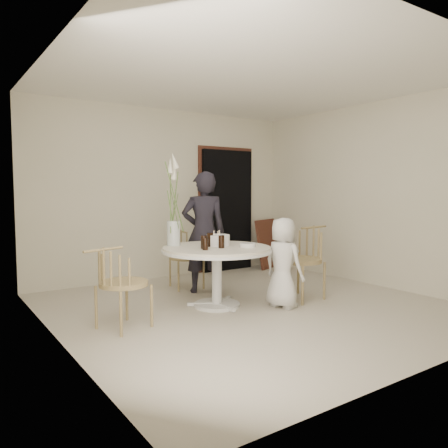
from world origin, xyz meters
TOP-DOWN VIEW (x-y plane):
  - ground at (0.00, 0.00)m, footprint 4.50×4.50m
  - room_shell at (0.00, 0.00)m, footprint 4.50×4.50m
  - doorway at (1.15, 2.19)m, footprint 1.00×0.10m
  - door_trim at (1.15, 2.23)m, footprint 1.12×0.03m
  - table at (-0.35, 0.25)m, footprint 1.33×1.33m
  - picture_frame at (1.89, 1.95)m, footprint 0.69×0.43m
  - chair_far at (-0.13, 1.46)m, footprint 0.50×0.53m
  - chair_right at (0.87, -0.05)m, footprint 0.60×0.56m
  - chair_left at (-1.71, 0.06)m, footprint 0.60×0.57m
  - girl at (-0.08, 0.99)m, footprint 0.72×0.61m
  - boy at (0.28, -0.23)m, footprint 0.43×0.58m
  - birthday_cake at (-0.28, 0.32)m, footprint 0.28×0.28m
  - cola_tumbler_a at (-0.61, 0.09)m, footprint 0.08×0.08m
  - cola_tumbler_b at (-0.37, 0.12)m, footprint 0.07×0.07m
  - cola_tumbler_c at (-0.57, 0.18)m, footprint 0.10×0.10m
  - cola_tumbler_d at (-0.40, 0.32)m, footprint 0.10×0.10m
  - plate_stack at (-0.05, 0.03)m, footprint 0.22×0.22m
  - flower_vase at (-0.72, 0.66)m, footprint 0.16×0.16m

SIDE VIEW (x-z plane):
  - ground at x=0.00m, z-range 0.00..0.00m
  - picture_frame at x=1.89m, z-range 0.00..0.88m
  - chair_far at x=-0.13m, z-range 0.12..0.94m
  - boy at x=0.28m, z-range 0.00..1.09m
  - chair_left at x=-1.71m, z-range 0.13..0.98m
  - chair_right at x=0.87m, z-range 0.14..1.08m
  - table at x=-0.35m, z-range 0.25..0.98m
  - plate_stack at x=-0.05m, z-range 0.73..0.78m
  - birthday_cake at x=-0.28m, z-range 0.71..0.89m
  - cola_tumbler_a at x=-0.61m, z-range 0.73..0.87m
  - cola_tumbler_b at x=-0.37m, z-range 0.73..0.88m
  - cola_tumbler_c at x=-0.57m, z-range 0.73..0.89m
  - cola_tumbler_d at x=-0.40m, z-range 0.73..0.90m
  - girl at x=-0.08m, z-range 0.00..1.66m
  - doorway at x=1.15m, z-range 0.00..2.10m
  - door_trim at x=1.15m, z-range 0.00..2.22m
  - flower_vase at x=-0.72m, z-range 0.56..1.70m
  - room_shell at x=0.00m, z-range -0.63..3.87m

